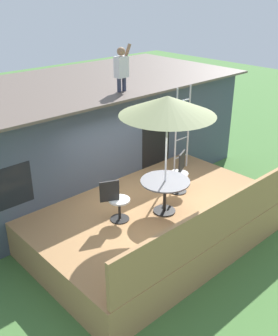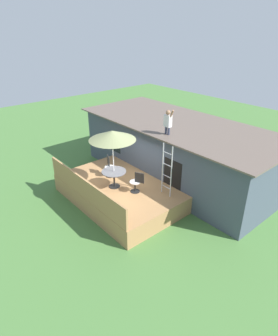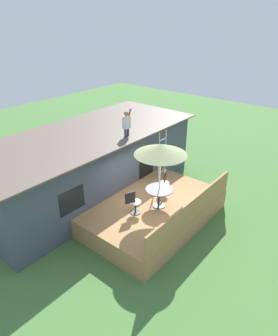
# 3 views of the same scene
# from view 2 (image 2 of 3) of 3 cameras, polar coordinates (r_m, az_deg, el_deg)

# --- Properties ---
(ground_plane) EXTENTS (40.00, 40.00, 0.00)m
(ground_plane) POSITION_cam_2_polar(r_m,az_deg,el_deg) (13.06, -3.69, -6.30)
(ground_plane) COLOR #477538
(house) EXTENTS (10.50, 4.50, 2.87)m
(house) POSITION_cam_2_polar(r_m,az_deg,el_deg) (14.55, 7.51, 3.57)
(house) COLOR #424C5B
(house) RESTS_ON ground
(deck) EXTENTS (5.51, 3.58, 0.80)m
(deck) POSITION_cam_2_polar(r_m,az_deg,el_deg) (12.84, -3.74, -4.80)
(deck) COLOR #A87A4C
(deck) RESTS_ON ground
(deck_railing) EXTENTS (5.41, 0.08, 0.90)m
(deck_railing) POSITION_cam_2_polar(r_m,az_deg,el_deg) (11.61, -10.72, -4.07)
(deck_railing) COLOR #A87A4C
(deck_railing) RESTS_ON deck
(patio_table) EXTENTS (1.04, 1.04, 0.74)m
(patio_table) POSITION_cam_2_polar(r_m,az_deg,el_deg) (12.22, -4.98, -1.30)
(patio_table) COLOR black
(patio_table) RESTS_ON deck
(patio_umbrella) EXTENTS (1.90, 1.90, 2.54)m
(patio_umbrella) POSITION_cam_2_polar(r_m,az_deg,el_deg) (11.50, -5.33, 6.47)
(patio_umbrella) COLOR silver
(patio_umbrella) RESTS_ON deck
(step_ladder) EXTENTS (0.52, 0.04, 2.20)m
(step_ladder) POSITION_cam_2_polar(r_m,az_deg,el_deg) (11.43, 5.54, -0.51)
(step_ladder) COLOR silver
(step_ladder) RESTS_ON deck
(person_figure) EXTENTS (0.47, 0.20, 1.11)m
(person_figure) POSITION_cam_2_polar(r_m,az_deg,el_deg) (12.24, 5.77, 9.35)
(person_figure) COLOR #33384C
(person_figure) RESTS_ON house
(patio_chair_left) EXTENTS (0.59, 0.44, 0.92)m
(patio_chair_left) POSITION_cam_2_polar(r_m,az_deg,el_deg) (13.21, -5.93, 0.30)
(patio_chair_left) COLOR black
(patio_chair_left) RESTS_ON deck
(patio_chair_right) EXTENTS (0.59, 0.44, 0.92)m
(patio_chair_right) POSITION_cam_2_polar(r_m,az_deg,el_deg) (11.85, -0.49, -2.86)
(patio_chair_right) COLOR black
(patio_chair_right) RESTS_ON deck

